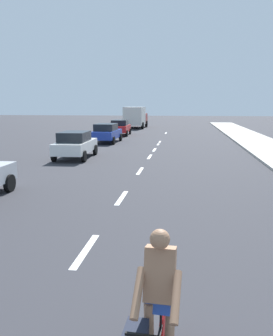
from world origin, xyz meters
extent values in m
plane|color=#2D2D33|center=(0.00, 20.00, 0.00)|extent=(160.00, 160.00, 0.00)
cube|color=white|center=(0.00, 9.24, 0.00)|extent=(0.16, 1.80, 0.01)
cube|color=white|center=(0.00, 13.55, 0.00)|extent=(0.16, 1.80, 0.01)
cube|color=white|center=(0.00, 18.37, 0.00)|extent=(0.16, 1.80, 0.01)
cube|color=white|center=(0.00, 22.91, 0.00)|extent=(0.16, 1.80, 0.01)
cube|color=white|center=(0.00, 26.17, 0.00)|extent=(0.16, 1.80, 0.01)
cube|color=white|center=(0.00, 29.80, 0.00)|extent=(0.16, 1.80, 0.01)
cube|color=white|center=(0.00, 31.08, 0.00)|extent=(0.16, 1.80, 0.01)
cube|color=white|center=(0.00, 40.60, 0.00)|extent=(0.16, 1.80, 0.01)
cylinder|color=red|center=(1.86, 6.46, 0.33)|extent=(0.09, 0.66, 0.66)
cylinder|color=black|center=(1.85, 6.14, 0.75)|extent=(0.03, 0.03, 0.48)
cube|color=#9E7051|center=(1.84, 6.01, 1.28)|extent=(0.36, 0.33, 0.63)
sphere|color=#9E7051|center=(1.83, 5.95, 1.71)|extent=(0.22, 0.22, 0.22)
cube|color=#2D51B7|center=(1.84, 6.07, 0.95)|extent=(0.33, 0.24, 0.28)
cylinder|color=#9E7051|center=(1.96, 6.01, 0.63)|extent=(0.13, 0.32, 0.62)
cylinder|color=#9E7051|center=(1.72, 6.02, 0.63)|extent=(0.12, 0.21, 0.63)
cylinder|color=#9E7051|center=(2.02, 5.74, 1.18)|extent=(0.12, 0.49, 0.41)
cylinder|color=#9E7051|center=(1.62, 5.76, 1.18)|extent=(0.12, 0.49, 0.41)
cylinder|color=black|center=(-4.18, 13.81, 0.32)|extent=(0.20, 0.64, 0.64)
cube|color=white|center=(-4.29, 21.84, 0.69)|extent=(1.86, 4.14, 0.64)
cube|color=black|center=(-4.29, 21.64, 1.29)|extent=(1.58, 2.17, 0.56)
cylinder|color=black|center=(-5.20, 23.20, 0.32)|extent=(0.20, 0.65, 0.64)
cylinder|color=black|center=(-3.49, 23.26, 0.32)|extent=(0.20, 0.65, 0.64)
cylinder|color=black|center=(-5.10, 20.43, 0.32)|extent=(0.20, 0.65, 0.64)
cylinder|color=black|center=(-3.39, 20.49, 0.32)|extent=(0.20, 0.65, 0.64)
cube|color=#1E389E|center=(-4.38, 30.34, 0.69)|extent=(1.83, 4.27, 0.64)
cube|color=black|center=(-4.38, 30.13, 1.29)|extent=(1.60, 2.23, 0.56)
cylinder|color=black|center=(-5.25, 31.79, 0.32)|extent=(0.19, 0.64, 0.64)
cylinder|color=black|center=(-3.47, 31.77, 0.32)|extent=(0.19, 0.64, 0.64)
cylinder|color=black|center=(-5.28, 28.90, 0.32)|extent=(0.19, 0.64, 0.64)
cylinder|color=black|center=(-3.50, 28.88, 0.32)|extent=(0.19, 0.64, 0.64)
cube|color=red|center=(-4.53, 37.24, 0.69)|extent=(1.89, 4.16, 0.64)
cube|color=black|center=(-4.52, 37.04, 1.29)|extent=(1.60, 2.19, 0.56)
cylinder|color=black|center=(-5.45, 38.60, 0.32)|extent=(0.21, 0.65, 0.64)
cylinder|color=black|center=(-3.73, 38.67, 0.32)|extent=(0.21, 0.65, 0.64)
cylinder|color=black|center=(-5.33, 35.81, 0.32)|extent=(0.21, 0.65, 0.64)
cylinder|color=black|center=(-3.61, 35.88, 0.32)|extent=(0.21, 0.65, 0.64)
cube|color=maroon|center=(-4.48, 50.42, 1.20)|extent=(2.44, 2.38, 1.40)
cube|color=silver|center=(-4.52, 47.43, 1.65)|extent=(2.47, 4.20, 2.30)
cylinder|color=black|center=(-5.68, 50.31, 0.45)|extent=(0.29, 0.90, 0.90)
cylinder|color=black|center=(-3.28, 50.27, 0.45)|extent=(0.29, 0.90, 0.90)
cylinder|color=black|center=(-5.74, 46.41, 0.45)|extent=(0.29, 0.90, 0.90)
cylinder|color=black|center=(-3.34, 46.38, 0.45)|extent=(0.29, 0.90, 0.90)
camera|label=1|loc=(2.07, 2.51, 3.13)|focal=36.48mm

